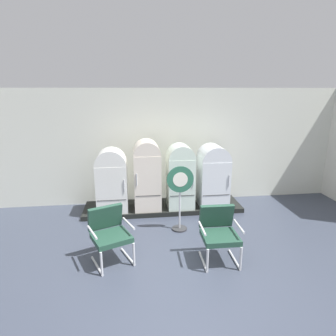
% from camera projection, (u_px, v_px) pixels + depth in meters
% --- Properties ---
extents(ground, '(12.00, 10.00, 0.05)m').
position_uv_depth(ground, '(185.00, 292.00, 4.26)').
color(ground, '#373D4C').
extents(back_wall, '(11.76, 0.12, 2.90)m').
position_uv_depth(back_wall, '(160.00, 146.00, 7.37)').
color(back_wall, silver).
rests_on(back_wall, ground).
extents(display_plinth, '(3.81, 0.95, 0.11)m').
position_uv_depth(display_plinth, '(163.00, 207.00, 7.13)').
color(display_plinth, black).
rests_on(display_plinth, ground).
extents(refrigerator_0, '(0.70, 0.63, 1.46)m').
position_uv_depth(refrigerator_0, '(112.00, 179.00, 6.64)').
color(refrigerator_0, white).
rests_on(refrigerator_0, display_plinth).
extents(refrigerator_1, '(0.62, 0.70, 1.63)m').
position_uv_depth(refrigerator_1, '(147.00, 173.00, 6.75)').
color(refrigerator_1, silver).
rests_on(refrigerator_1, display_plinth).
extents(refrigerator_2, '(0.62, 0.61, 1.53)m').
position_uv_depth(refrigerator_2, '(180.00, 174.00, 6.82)').
color(refrigerator_2, silver).
rests_on(refrigerator_2, display_plinth).
extents(refrigerator_3, '(0.69, 0.73, 1.48)m').
position_uv_depth(refrigerator_3, '(213.00, 174.00, 6.98)').
color(refrigerator_3, white).
rests_on(refrigerator_3, display_plinth).
extents(armchair_left, '(0.81, 0.83, 0.95)m').
position_uv_depth(armchair_left, '(109.00, 231.00, 4.89)').
color(armchair_left, silver).
rests_on(armchair_left, ground).
extents(armchair_right, '(0.67, 0.67, 0.95)m').
position_uv_depth(armchair_right, '(219.00, 231.00, 4.91)').
color(armchair_right, silver).
rests_on(armchair_right, ground).
extents(sign_stand, '(0.55, 0.32, 1.39)m').
position_uv_depth(sign_stand, '(180.00, 197.00, 5.91)').
color(sign_stand, '#2D2D30').
rests_on(sign_stand, ground).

